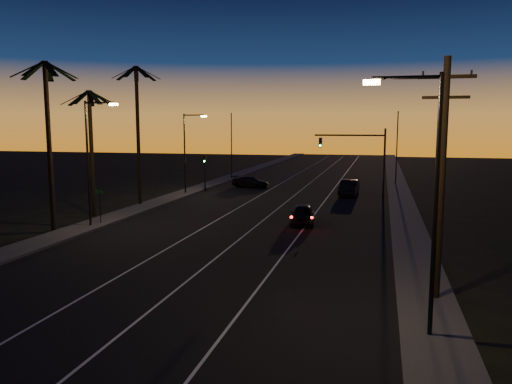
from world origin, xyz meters
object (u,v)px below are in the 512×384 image
(lead_car, at_px, (303,214))
(right_car, at_px, (349,188))
(cross_car, at_px, (251,182))
(utility_pole, at_px, (442,175))
(signal_mast, at_px, (360,150))

(lead_car, relative_size, right_car, 0.96)
(right_car, height_order, cross_car, right_car)
(lead_car, bearing_deg, right_car, 81.56)
(lead_car, bearing_deg, cross_car, 114.86)
(utility_pole, bearing_deg, signal_mast, 98.47)
(utility_pole, relative_size, signal_mast, 1.41)
(right_car, relative_size, cross_car, 1.03)
(lead_car, xyz_separation_m, cross_car, (-9.31, 20.08, -0.05))
(signal_mast, relative_size, lead_car, 1.47)
(utility_pole, height_order, cross_car, utility_pole)
(cross_car, bearing_deg, right_car, -19.00)
(utility_pole, xyz_separation_m, cross_car, (-17.26, 35.07, -4.65))
(lead_car, height_order, right_car, right_car)
(signal_mast, distance_m, right_car, 4.24)
(right_car, bearing_deg, utility_pole, -79.82)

